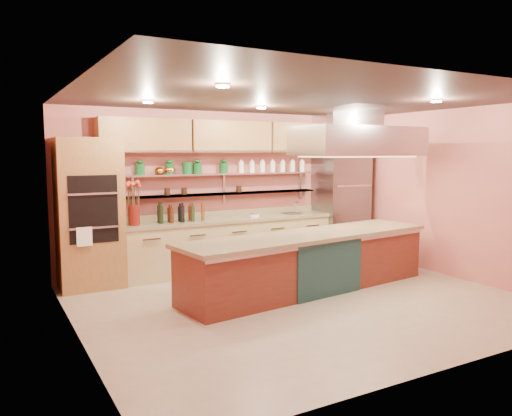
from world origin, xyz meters
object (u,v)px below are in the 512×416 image
flower_vase (134,215)px  green_canister (187,168)px  copper_kettle (159,171)px  island (309,262)px  refrigerator (341,205)px  kitchen_scale (254,214)px

flower_vase → green_canister: size_ratio=1.62×
copper_kettle → island: bearing=-48.8°
island → flower_vase: (-2.19, 1.70, 0.66)m
flower_vase → copper_kettle: bearing=23.8°
flower_vase → green_canister: bearing=12.5°
refrigerator → kitchen_scale: bearing=179.7°
kitchen_scale → flower_vase: bearing=-157.9°
green_canister → island: bearing=-58.2°
green_canister → flower_vase: bearing=-167.5°
copper_kettle → green_canister: green_canister is taller
kitchen_scale → green_canister: size_ratio=0.78×
refrigerator → flower_vase: 4.13m
island → green_canister: green_canister is taller
copper_kettle → green_canister: bearing=0.0°
refrigerator → kitchen_scale: (-1.96, 0.01, -0.08)m
green_canister → refrigerator: bearing=-4.2°
flower_vase → copper_kettle: 0.88m
island → flower_vase: flower_vase is taller
flower_vase → green_canister: green_canister is taller
refrigerator → copper_kettle: refrigerator is taller
island → refrigerator: bearing=34.0°
island → copper_kettle: bearing=124.2°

